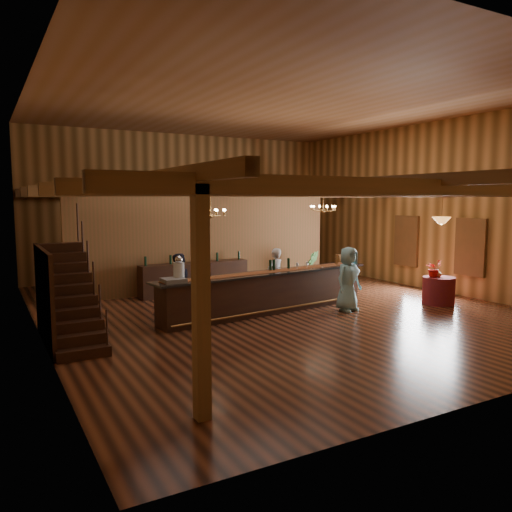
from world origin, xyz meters
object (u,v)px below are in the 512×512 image
pendant_lamp (442,220)px  raffle_drum (340,259)px  chandelier_right (323,208)px  staff_second (178,284)px  round_table (439,291)px  tasting_bar (268,292)px  beverage_dispenser (179,269)px  bartender (275,276)px  chandelier_left (211,212)px  backbar_shelf (195,278)px  floor_plant (310,268)px  guest (348,279)px

pendant_lamp → raffle_drum: bearing=141.8°
chandelier_right → staff_second: 5.92m
raffle_drum → staff_second: 4.88m
raffle_drum → round_table: raffle_drum is taller
tasting_bar → beverage_dispenser: size_ratio=10.94×
beverage_dispenser → bartender: beverage_dispenser is taller
chandelier_left → backbar_shelf: bearing=76.3°
pendant_lamp → bartender: pendant_lamp is taller
round_table → pendant_lamp: bearing=180.0°
pendant_lamp → tasting_bar: bearing=163.2°
round_table → bartender: bartender is taller
chandelier_right → backbar_shelf: bearing=161.0°
staff_second → chandelier_right: bearing=160.5°
chandelier_left → floor_plant: bearing=26.0°
raffle_drum → backbar_shelf: 4.63m
tasting_bar → pendant_lamp: (4.83, -1.46, 1.85)m
tasting_bar → chandelier_right: chandelier_right is taller
bartender → round_table: bearing=134.0°
guest → backbar_shelf: bearing=110.2°
tasting_bar → raffle_drum: (2.63, 0.27, 0.71)m
bartender → staff_second: bartender is taller
chandelier_left → raffle_drum: bearing=-3.2°
round_table → raffle_drum: bearing=141.8°
raffle_drum → pendant_lamp: bearing=-38.2°
round_table → guest: guest is taller
raffle_drum → chandelier_left: chandelier_left is taller
backbar_shelf → chandelier_right: 4.76m
beverage_dispenser → pendant_lamp: size_ratio=0.67×
raffle_drum → floor_plant: 2.70m
backbar_shelf → floor_plant: bearing=-10.7°
chandelier_left → floor_plant: 5.65m
floor_plant → backbar_shelf: bearing=171.5°
staff_second → floor_plant: size_ratio=1.31×
raffle_drum → guest: guest is taller
beverage_dispenser → floor_plant: bearing=27.5°
bartender → guest: bearing=109.7°
chandelier_right → guest: bearing=-114.0°
tasting_bar → bartender: bearing=41.7°
chandelier_left → tasting_bar: bearing=-19.5°
tasting_bar → beverage_dispenser: bearing=178.8°
round_table → guest: size_ratio=0.52×
round_table → chandelier_left: 6.93m
backbar_shelf → pendant_lamp: pendant_lamp is taller
backbar_shelf → bartender: (1.42, -2.58, 0.30)m
tasting_bar → staff_second: 2.37m
tasting_bar → bartender: (0.72, 0.82, 0.25)m
round_table → pendant_lamp: size_ratio=1.00×
raffle_drum → staff_second: bearing=173.1°
pendant_lamp → staff_second: pendant_lamp is taller
backbar_shelf → staff_second: staff_second is taller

